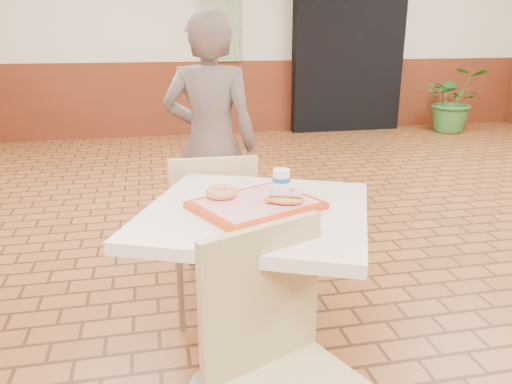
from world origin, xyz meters
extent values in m
cube|color=brown|center=(0.00, 0.00, 0.00)|extent=(8.00, 10.00, 0.01)
cube|color=beige|center=(0.00, 5.00, 1.50)|extent=(8.00, 0.01, 3.00)
cube|color=#5F2712|center=(0.00, 4.98, 0.50)|extent=(8.00, 0.04, 1.00)
cube|color=black|center=(1.20, 4.88, 1.10)|extent=(1.60, 0.22, 2.20)
cube|color=gray|center=(-0.60, 4.94, 1.60)|extent=(0.50, 0.03, 1.20)
cube|color=beige|center=(-1.26, -0.40, 0.79)|extent=(0.76, 0.76, 0.04)
cylinder|color=gray|center=(-1.26, -0.40, 0.38)|extent=(0.08, 0.08, 0.76)
cube|color=tan|center=(-1.32, -0.76, 0.66)|extent=(0.39, 0.19, 0.45)
cube|color=#DDBD84|center=(-1.33, 0.30, 0.41)|extent=(0.41, 0.41, 0.04)
cube|color=#DDBD84|center=(-1.34, 0.12, 0.65)|extent=(0.40, 0.04, 0.44)
cylinder|color=gray|center=(-1.16, 0.47, 0.20)|extent=(0.03, 0.03, 0.39)
cylinder|color=gray|center=(-1.50, 0.48, 0.20)|extent=(0.03, 0.03, 0.39)
cylinder|color=gray|center=(-1.17, 0.13, 0.20)|extent=(0.03, 0.03, 0.39)
cylinder|color=gray|center=(-1.51, 0.14, 0.20)|extent=(0.03, 0.03, 0.39)
imported|color=#685851|center=(-1.26, 0.86, 0.76)|extent=(0.64, 0.51, 1.52)
cube|color=red|center=(-1.26, -0.40, 0.82)|extent=(0.41, 0.32, 0.02)
cube|color=#E18585|center=(-1.26, -0.40, 0.83)|extent=(0.36, 0.27, 0.00)
torus|color=#D4814D|center=(-1.37, -0.32, 0.85)|extent=(0.14, 0.14, 0.04)
ellipsoid|color=gold|center=(-1.16, -0.45, 0.85)|extent=(0.15, 0.11, 0.04)
cube|color=white|center=(-1.16, -0.45, 0.87)|extent=(0.13, 0.09, 0.01)
ellipsoid|color=#C9591B|center=(-1.22, -0.43, 0.84)|extent=(0.03, 0.03, 0.02)
cylinder|color=white|center=(-1.14, -0.30, 0.87)|extent=(0.06, 0.06, 0.08)
cylinder|color=blue|center=(-1.14, -0.30, 0.88)|extent=(0.07, 0.07, 0.02)
imported|color=#34722D|center=(2.65, 4.40, 0.46)|extent=(1.04, 0.98, 0.92)
camera|label=1|loc=(-1.60, -2.01, 1.40)|focal=35.00mm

